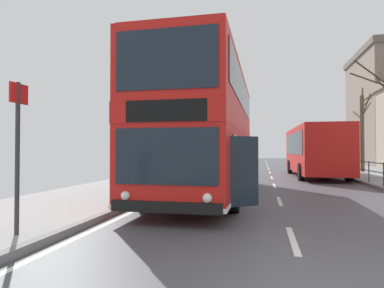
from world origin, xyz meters
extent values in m
cube|color=silver|center=(0.00, 2.60, 0.00)|extent=(0.12, 2.00, 0.00)
cube|color=silver|center=(0.00, 7.40, 0.00)|extent=(0.12, 2.00, 0.00)
cube|color=silver|center=(0.00, 12.20, 0.00)|extent=(0.12, 2.00, 0.00)
cube|color=silver|center=(0.00, 17.00, 0.00)|extent=(0.12, 2.00, 0.00)
cube|color=silver|center=(0.00, 21.80, 0.00)|extent=(0.12, 2.00, 0.00)
cube|color=silver|center=(0.00, 26.60, 0.00)|extent=(0.12, 2.00, 0.00)
cube|color=silver|center=(0.00, 31.40, 0.00)|extent=(0.12, 2.00, 0.00)
cube|color=silver|center=(0.00, 36.20, 0.00)|extent=(0.12, 2.00, 0.00)
cube|color=silver|center=(0.00, 41.00, 0.00)|extent=(0.12, 2.00, 0.00)
cube|color=silver|center=(0.00, 45.80, 0.00)|extent=(0.12, 2.00, 0.00)
cube|color=silver|center=(0.00, 50.60, 0.00)|extent=(0.12, 2.00, 0.00)
cube|color=red|center=(-2.50, 8.23, 1.29)|extent=(2.64, 10.56, 1.89)
cube|color=red|center=(-2.50, 8.23, 2.49)|extent=(2.65, 10.61, 0.49)
cube|color=red|center=(-2.50, 8.23, 3.60)|extent=(2.64, 10.56, 1.73)
cube|color=#A91511|center=(-2.50, 8.23, 4.50)|extent=(2.56, 10.24, 0.08)
cube|color=#19232D|center=(-2.54, 2.94, 1.52)|extent=(2.25, 0.05, 1.21)
cube|color=black|center=(-2.54, 2.94, 2.49)|extent=(1.79, 0.04, 0.47)
cube|color=#19232D|center=(-2.54, 2.94, 3.60)|extent=(2.25, 0.05, 1.31)
cube|color=black|center=(-2.54, 2.94, 0.45)|extent=(2.43, 0.10, 0.24)
cube|color=white|center=(-2.50, 8.23, 0.41)|extent=(2.67, 10.61, 0.10)
cube|color=#19232D|center=(-1.21, 8.48, 1.56)|extent=(0.08, 8.22, 0.98)
cube|color=#19232D|center=(-1.21, 8.22, 3.68)|extent=(0.09, 9.48, 1.04)
cube|color=#19232D|center=(-3.79, 8.50, 1.56)|extent=(0.08, 8.22, 0.98)
cube|color=#19232D|center=(-3.79, 8.24, 3.68)|extent=(0.09, 9.48, 1.04)
sphere|color=white|center=(-1.65, 2.92, 0.67)|extent=(0.20, 0.20, 0.20)
sphere|color=white|center=(-3.44, 2.94, 0.67)|extent=(0.20, 0.20, 0.20)
cube|color=#19232D|center=(-0.97, 4.00, 1.16)|extent=(0.68, 0.49, 1.62)
cube|color=black|center=(-1.31, 4.30, 1.16)|extent=(0.11, 0.90, 1.62)
cylinder|color=black|center=(-1.29, 5.15, 0.52)|extent=(0.31, 1.04, 1.04)
cylinder|color=black|center=(-3.76, 5.17, 0.52)|extent=(0.31, 1.04, 1.04)
cylinder|color=black|center=(-1.25, 11.58, 0.52)|extent=(0.31, 1.04, 1.04)
cylinder|color=black|center=(-3.71, 11.60, 0.52)|extent=(0.31, 1.04, 1.04)
cube|color=red|center=(2.68, 18.32, 1.70)|extent=(2.76, 9.72, 2.75)
cube|color=#19232D|center=(1.39, 18.30, 2.08)|extent=(0.20, 8.22, 1.32)
cube|color=#19232D|center=(3.96, 18.35, 2.08)|extent=(0.20, 8.22, 1.32)
cube|color=#19232D|center=(2.57, 23.17, 1.97)|extent=(2.19, 0.08, 1.65)
cylinder|color=black|center=(1.39, 21.13, 0.48)|extent=(0.30, 0.97, 0.96)
cylinder|color=black|center=(3.84, 21.18, 0.48)|extent=(0.30, 0.97, 0.96)
cylinder|color=black|center=(1.52, 15.26, 0.48)|extent=(0.30, 0.97, 0.96)
cylinder|color=black|center=(3.97, 15.32, 0.48)|extent=(0.30, 0.97, 0.96)
cylinder|color=#2D3338|center=(4.45, 11.56, 0.64)|extent=(0.05, 0.05, 1.00)
cylinder|color=#2D3338|center=(4.45, 13.53, 0.64)|extent=(0.05, 0.05, 1.00)
cylinder|color=#2D3338|center=(4.45, 15.51, 0.64)|extent=(0.05, 0.05, 1.00)
cylinder|color=#2D3338|center=(4.45, 17.48, 0.64)|extent=(0.05, 0.05, 1.00)
cylinder|color=#2D3338|center=(4.45, 19.46, 0.64)|extent=(0.05, 0.05, 1.00)
cylinder|color=#2D3338|center=(4.45, 21.43, 0.64)|extent=(0.05, 0.05, 1.00)
cylinder|color=#2D3338|center=(4.45, 23.41, 0.64)|extent=(0.05, 0.05, 1.00)
cylinder|color=#2D2D33|center=(-4.84, 1.38, 1.51)|extent=(0.08, 0.08, 2.73)
cube|color=red|center=(-4.84, 1.40, 2.67)|extent=(0.04, 0.44, 0.36)
cylinder|color=brown|center=(6.52, 22.15, 2.88)|extent=(0.28, 0.28, 5.49)
cylinder|color=brown|center=(6.89, 22.43, 4.65)|extent=(0.85, 0.67, 1.15)
cylinder|color=brown|center=(7.13, 22.50, 5.41)|extent=(1.32, 0.82, 1.35)
cylinder|color=brown|center=(6.63, 21.59, 4.82)|extent=(0.35, 1.22, 1.50)
cylinder|color=brown|center=(6.37, 22.72, 4.25)|extent=(0.41, 1.23, 0.80)
cylinder|color=brown|center=(6.46, 21.82, 5.50)|extent=(0.25, 0.77, 1.16)
cylinder|color=brown|center=(7.14, 22.43, 5.60)|extent=(1.33, 0.67, 0.96)
cylinder|color=#423328|center=(6.21, 16.69, 5.56)|extent=(0.08, 1.39, 1.40)
cylinder|color=#423328|center=(5.27, 16.16, 5.57)|extent=(1.96, 0.38, 0.99)
cylinder|color=#423328|center=(5.33, 15.98, 5.91)|extent=(1.84, 0.18, 1.55)
cylinder|color=#423328|center=(6.04, 16.48, 5.29)|extent=(0.46, 1.01, 1.07)
camera|label=1|loc=(-0.54, -3.79, 1.64)|focal=31.05mm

